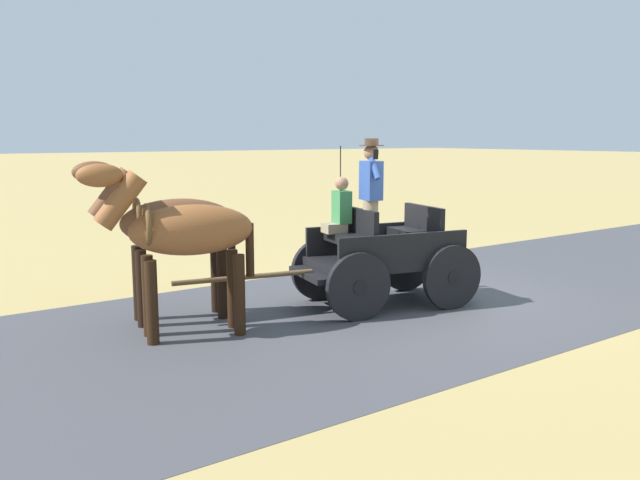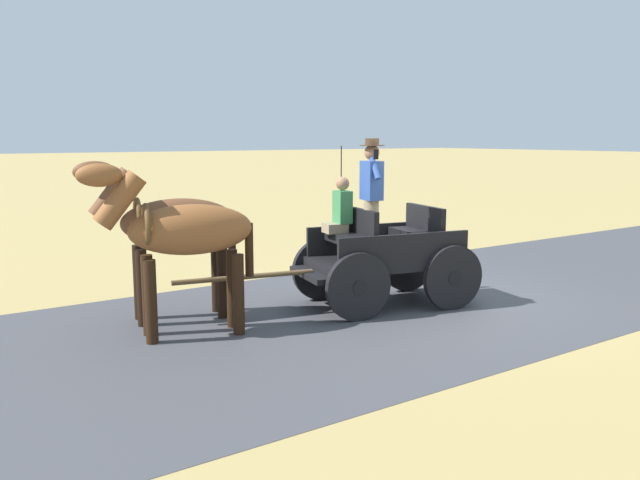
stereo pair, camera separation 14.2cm
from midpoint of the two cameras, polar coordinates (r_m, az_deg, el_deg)
name	(u,v)px [view 2 (the right image)]	position (r m, az deg, el deg)	size (l,w,h in m)	color
ground_plane	(431,299)	(10.45, 10.05, -5.10)	(200.00, 200.00, 0.00)	tan
road_surface	(431,299)	(10.45, 10.05, -5.07)	(5.59, 160.00, 0.01)	#424247
horse_drawn_carriage	(381,252)	(9.81, 5.75, -1.05)	(1.88, 4.51, 2.50)	black
horse_near_side	(182,234)	(8.32, -11.46, 0.56)	(0.93, 2.14, 2.21)	brown
horse_off_side	(171,225)	(9.13, -12.49, 1.26)	(0.89, 2.15, 2.21)	brown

